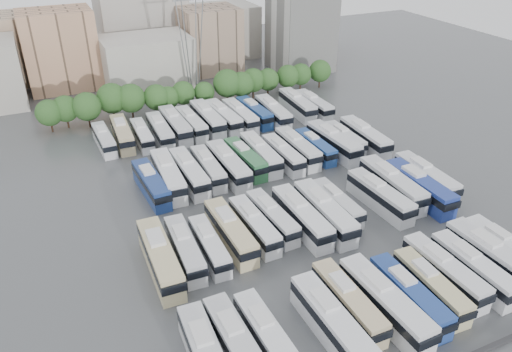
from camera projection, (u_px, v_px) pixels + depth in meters
name	position (u px, v px, depth m)	size (l,w,h in m)	color
ground	(289.00, 203.00, 74.61)	(220.00, 220.00, 0.00)	#424447
tree_line	(192.00, 90.00, 105.57)	(65.73, 7.44, 7.77)	black
city_buildings	(129.00, 43.00, 124.98)	(102.00, 35.00, 20.00)	#9E998E
apartment_tower	(302.00, 18.00, 126.57)	(14.00, 14.00, 26.00)	silver
electricity_pylon	(189.00, 12.00, 105.82)	(9.00, 6.91, 33.83)	slate
bus_r0_s1	(237.00, 345.00, 48.52)	(2.85, 12.20, 3.81)	silver
bus_r0_s2	(267.00, 337.00, 49.53)	(2.76, 11.60, 3.62)	silver
bus_r0_s4	(332.00, 323.00, 50.96)	(2.88, 12.89, 4.04)	white
bus_r0_s5	(348.00, 302.00, 53.83)	(2.69, 11.81, 3.70)	#CDB98D
bus_r0_s6	(385.00, 303.00, 53.38)	(3.28, 13.44, 4.19)	silver
bus_r0_s7	(409.00, 295.00, 54.67)	(2.73, 11.84, 3.70)	navy
bus_r0_s8	(431.00, 286.00, 56.12)	(2.96, 11.37, 3.54)	#CBC18C
bus_r0_s9	(445.00, 271.00, 58.13)	(2.83, 12.15, 3.80)	silver
bus_r0_s10	(473.00, 268.00, 58.62)	(2.66, 12.06, 3.78)	silver
bus_r0_s11	(494.00, 259.00, 59.84)	(3.29, 13.55, 4.23)	silver
bus_r0_s12	(505.00, 248.00, 62.01)	(2.71, 11.65, 3.64)	silver
bus_r1_s0	(160.00, 258.00, 60.03)	(3.26, 13.42, 4.19)	#CCBF8C
bus_r1_s1	(185.00, 249.00, 61.94)	(3.10, 11.81, 3.67)	silver
bus_r1_s2	(209.00, 246.00, 62.75)	(2.62, 10.84, 3.38)	silver
bus_r1_s3	(230.00, 231.00, 64.92)	(2.87, 12.63, 3.95)	#CDBD8D
bus_r1_s4	(254.00, 225.00, 66.40)	(2.81, 11.69, 3.65)	silver
bus_r1_s5	(272.00, 217.00, 68.15)	(3.06, 11.55, 3.59)	silver
bus_r1_s6	(302.00, 217.00, 67.77)	(2.87, 13.01, 4.08)	silver
bus_r1_s7	(325.00, 212.00, 68.68)	(3.25, 13.48, 4.21)	silver
bus_r1_s8	(337.00, 203.00, 71.46)	(2.37, 10.80, 3.39)	silver
bus_r1_s10	(380.00, 196.00, 72.58)	(3.32, 12.74, 3.96)	silver
bus_r1_s11	(392.00, 184.00, 75.25)	(3.38, 13.75, 4.29)	silver
bus_r1_s12	(419.00, 187.00, 74.56)	(3.06, 13.51, 4.23)	navy
bus_r1_s13	(426.00, 177.00, 77.42)	(3.20, 12.88, 4.01)	silver
bus_r2_s1	(151.00, 184.00, 75.76)	(3.27, 12.36, 3.84)	navy
bus_r2_s2	(168.00, 175.00, 77.70)	(3.56, 13.54, 4.21)	white
bus_r2_s3	(189.00, 172.00, 78.67)	(2.94, 12.99, 4.07)	silver
bus_r2_s4	(208.00, 168.00, 80.37)	(2.94, 11.90, 3.71)	silver
bus_r2_s5	(228.00, 165.00, 80.77)	(2.95, 13.29, 4.17)	silver
bus_r2_s6	(245.00, 159.00, 83.17)	(3.16, 12.06, 3.75)	#2E6D3F
bus_r2_s7	(261.00, 154.00, 84.49)	(3.07, 12.72, 3.97)	silver
bus_r2_s8	(283.00, 154.00, 84.66)	(2.64, 11.74, 3.68)	silver
bus_r2_s9	(298.00, 148.00, 86.46)	(2.81, 12.61, 3.95)	silver
bus_r2_s10	(315.00, 147.00, 87.49)	(2.49, 11.03, 3.45)	navy
bus_r2_s11	(333.00, 142.00, 88.27)	(3.57, 13.59, 4.22)	silver
bus_r2_s12	(345.00, 139.00, 90.35)	(2.59, 11.13, 3.48)	silver
bus_r2_s13	(365.00, 137.00, 90.27)	(3.39, 13.31, 4.15)	silver
bus_r3_s0	(104.00, 139.00, 90.08)	(2.75, 11.15, 3.48)	silver
bus_r3_s1	(122.00, 133.00, 91.75)	(3.32, 12.61, 3.92)	tan
bus_r3_s2	(142.00, 135.00, 91.78)	(2.68, 11.00, 3.43)	silver
bus_r3_s3	(160.00, 131.00, 92.82)	(3.12, 12.51, 3.90)	silver
bus_r3_s4	(175.00, 125.00, 94.87)	(3.00, 13.39, 4.20)	silver
bus_r3_s5	(191.00, 123.00, 95.95)	(2.95, 12.32, 3.85)	silver
bus_r3_s6	(208.00, 118.00, 97.53)	(2.96, 13.55, 4.25)	silver
bus_r3_s7	(223.00, 117.00, 98.46)	(3.47, 13.19, 4.10)	white
bus_r3_s8	(240.00, 116.00, 99.21)	(2.98, 12.70, 3.97)	white
bus_r3_s9	(254.00, 112.00, 100.87)	(3.16, 12.29, 3.82)	navy
bus_r3_s10	(273.00, 112.00, 100.67)	(3.48, 13.15, 4.09)	silver
bus_r3_s12	(297.00, 104.00, 104.30)	(3.49, 13.21, 4.11)	silver
bus_r3_s13	(314.00, 105.00, 104.42)	(2.69, 12.33, 3.87)	silver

